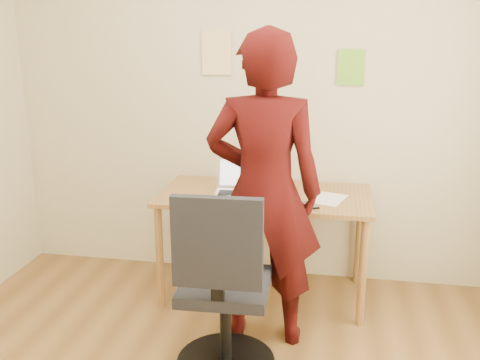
% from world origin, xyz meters
% --- Properties ---
extents(room, '(3.58, 3.58, 2.78)m').
position_xyz_m(room, '(0.00, 0.00, 1.35)').
color(room, brown).
rests_on(room, ground).
extents(desk, '(1.40, 0.70, 0.74)m').
position_xyz_m(desk, '(0.16, 1.38, 0.65)').
color(desk, olive).
rests_on(desk, ground).
extents(laptop, '(0.32, 0.29, 0.22)m').
position_xyz_m(laptop, '(-0.02, 1.37, 0.79)').
color(laptop, silver).
rests_on(laptop, desk).
extents(paper_sheet, '(0.26, 0.31, 0.00)m').
position_xyz_m(paper_sheet, '(0.59, 1.34, 0.74)').
color(paper_sheet, white).
rests_on(paper_sheet, desk).
extents(phone, '(0.12, 0.15, 0.01)m').
position_xyz_m(phone, '(0.48, 1.17, 0.75)').
color(phone, black).
rests_on(phone, desk).
extents(wall_note_left, '(0.21, 0.00, 0.30)m').
position_xyz_m(wall_note_left, '(-0.23, 1.74, 1.64)').
color(wall_note_left, '#F6D693').
rests_on(wall_note_left, room).
extents(wall_note_mid, '(0.21, 0.00, 0.30)m').
position_xyz_m(wall_note_mid, '(0.18, 1.74, 1.65)').
color(wall_note_mid, '#F6D693').
rests_on(wall_note_mid, room).
extents(wall_note_right, '(0.18, 0.00, 0.24)m').
position_xyz_m(wall_note_right, '(0.69, 1.74, 1.55)').
color(wall_note_right, '#71BE2A').
rests_on(wall_note_right, room).
extents(office_chair, '(0.55, 0.55, 1.05)m').
position_xyz_m(office_chair, '(0.07, 0.46, 0.45)').
color(office_chair, black).
rests_on(office_chair, ground).
extents(person, '(0.68, 0.46, 1.82)m').
position_xyz_m(person, '(0.23, 0.87, 0.91)').
color(person, '#340807').
rests_on(person, ground).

